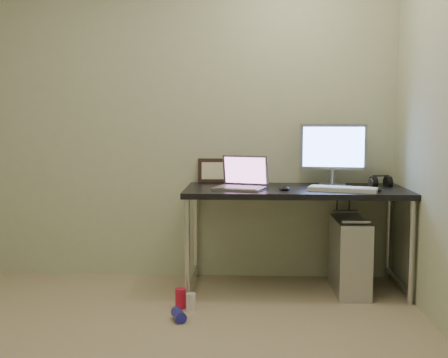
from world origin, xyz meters
TOP-DOWN VIEW (x-y plane):
  - wall_back at (0.00, 1.75)m, footprint 3.50×0.02m
  - desk at (0.96, 1.40)m, footprint 1.58×0.69m
  - tower_computer at (1.35, 1.36)m, footprint 0.23×0.51m
  - cable_a at (1.30, 1.70)m, footprint 0.01×0.16m
  - cable_b at (1.39, 1.68)m, footprint 0.02×0.11m
  - can_red at (0.17, 0.96)m, footprint 0.09×0.09m
  - can_white at (0.25, 0.91)m, footprint 0.06×0.06m
  - can_blue at (0.19, 0.72)m, footprint 0.11×0.15m
  - laptop at (0.57, 1.34)m, footprint 0.41×0.37m
  - monitor at (1.25, 1.57)m, footprint 0.49×0.17m
  - keyboard at (1.27, 1.24)m, footprint 0.49×0.29m
  - mouse_right at (1.50, 1.25)m, footprint 0.08×0.12m
  - mouse_left at (0.87, 1.28)m, footprint 0.09×0.13m
  - headphones at (1.60, 1.54)m, footprint 0.17×0.10m
  - picture_frame at (0.34, 1.72)m, footprint 0.24×0.07m
  - webcam at (0.51, 1.65)m, footprint 0.05×0.04m

SIDE VIEW (x-z plane):
  - can_blue at x=0.19m, z-range 0.00..0.07m
  - can_white at x=0.25m, z-range 0.00..0.11m
  - can_red at x=0.17m, z-range 0.00..0.13m
  - tower_computer at x=1.35m, z-range -0.02..0.55m
  - cable_b at x=1.39m, z-range 0.02..0.74m
  - cable_a at x=1.30m, z-range 0.06..0.74m
  - desk at x=0.96m, z-range 0.30..1.05m
  - keyboard at x=1.27m, z-range 0.75..0.78m
  - mouse_right at x=1.50m, z-range 0.75..0.79m
  - mouse_left at x=0.87m, z-range 0.75..0.79m
  - headphones at x=1.60m, z-range 0.73..0.83m
  - laptop at x=0.57m, z-range 0.69..0.92m
  - picture_frame at x=0.34m, z-range 0.75..0.94m
  - webcam at x=0.51m, z-range 0.78..0.91m
  - monitor at x=1.25m, z-range 0.79..1.25m
  - wall_back at x=0.00m, z-range 0.00..2.50m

